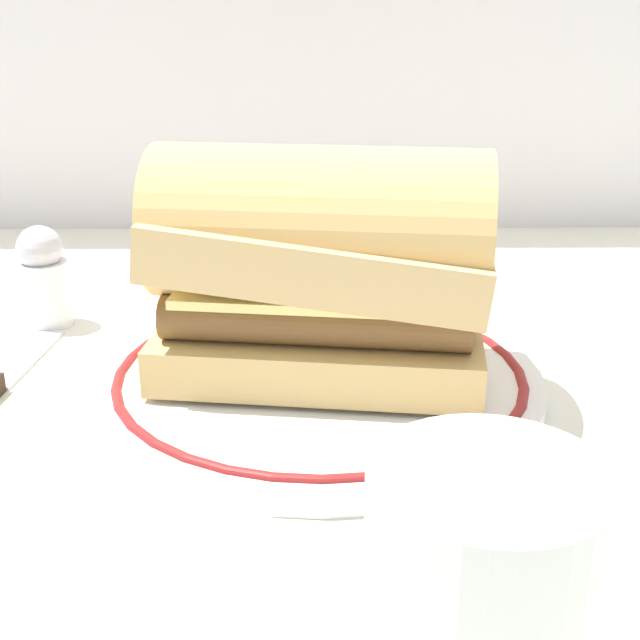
% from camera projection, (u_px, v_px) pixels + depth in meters
% --- Properties ---
extents(ground_plane, '(1.50, 1.50, 0.00)m').
position_uv_depth(ground_plane, '(349.00, 406.00, 0.48)').
color(ground_plane, silver).
extents(plate, '(0.26, 0.26, 0.01)m').
position_uv_depth(plate, '(320.00, 380.00, 0.50)').
color(plate, white).
rests_on(plate, ground_plane).
extents(sausage_sandwich, '(0.19, 0.12, 0.13)m').
position_uv_depth(sausage_sandwich, '(320.00, 263.00, 0.47)').
color(sausage_sandwich, tan).
rests_on(sausage_sandwich, plate).
extents(drinking_glass, '(0.07, 0.07, 0.10)m').
position_uv_depth(drinking_glass, '(479.00, 634.00, 0.26)').
color(drinking_glass, silver).
rests_on(drinking_glass, ground_plane).
extents(salt_shaker, '(0.03, 0.03, 0.07)m').
position_uv_depth(salt_shaker, '(43.00, 278.00, 0.59)').
color(salt_shaker, white).
rests_on(salt_shaker, ground_plane).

